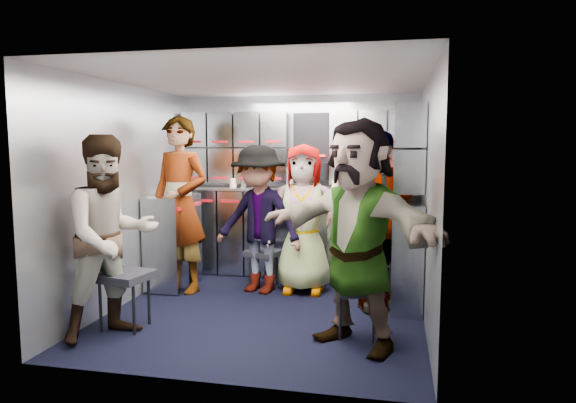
% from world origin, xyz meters
% --- Properties ---
extents(floor, '(3.00, 3.00, 0.00)m').
position_xyz_m(floor, '(0.00, 0.00, 0.00)').
color(floor, black).
rests_on(floor, ground).
extents(wall_back, '(2.80, 0.04, 2.10)m').
position_xyz_m(wall_back, '(0.00, 1.50, 1.05)').
color(wall_back, '#999EA7').
rests_on(wall_back, ground).
extents(wall_left, '(0.04, 3.00, 2.10)m').
position_xyz_m(wall_left, '(-1.40, 0.00, 1.05)').
color(wall_left, '#999EA7').
rests_on(wall_left, ground).
extents(wall_right, '(0.04, 3.00, 2.10)m').
position_xyz_m(wall_right, '(1.40, 0.00, 1.05)').
color(wall_right, '#999EA7').
rests_on(wall_right, ground).
extents(ceiling, '(2.80, 3.00, 0.02)m').
position_xyz_m(ceiling, '(0.00, 0.00, 2.10)').
color(ceiling, silver).
rests_on(ceiling, wall_back).
extents(cart_bank_back, '(2.68, 0.38, 0.99)m').
position_xyz_m(cart_bank_back, '(0.00, 1.29, 0.49)').
color(cart_bank_back, '#9298A1').
rests_on(cart_bank_back, ground).
extents(cart_bank_left, '(0.38, 0.76, 0.99)m').
position_xyz_m(cart_bank_left, '(-1.19, 0.56, 0.49)').
color(cart_bank_left, '#9298A1').
rests_on(cart_bank_left, ground).
extents(counter, '(2.68, 0.42, 0.03)m').
position_xyz_m(counter, '(0.00, 1.29, 1.01)').
color(counter, '#B6B9BE').
rests_on(counter, cart_bank_back).
extents(locker_bank_back, '(2.68, 0.28, 0.82)m').
position_xyz_m(locker_bank_back, '(0.00, 1.35, 1.49)').
color(locker_bank_back, '#9298A1').
rests_on(locker_bank_back, wall_back).
extents(locker_bank_right, '(0.28, 1.00, 0.82)m').
position_xyz_m(locker_bank_right, '(1.25, 0.70, 1.49)').
color(locker_bank_right, '#9298A1').
rests_on(locker_bank_right, wall_right).
extents(right_cabinet, '(0.28, 1.20, 1.00)m').
position_xyz_m(right_cabinet, '(1.25, 0.60, 0.50)').
color(right_cabinet, '#9298A1').
rests_on(right_cabinet, ground).
extents(coffee_niche, '(0.46, 0.16, 0.84)m').
position_xyz_m(coffee_niche, '(0.18, 1.41, 1.47)').
color(coffee_niche, black).
rests_on(coffee_niche, wall_back).
extents(red_latch_strip, '(2.60, 0.02, 0.03)m').
position_xyz_m(red_latch_strip, '(0.00, 1.09, 0.88)').
color(red_latch_strip, '#9E0D15').
rests_on(red_latch_strip, cart_bank_back).
extents(jump_seat_near_left, '(0.46, 0.44, 0.48)m').
position_xyz_m(jump_seat_near_left, '(-1.05, -0.70, 0.42)').
color(jump_seat_near_left, black).
rests_on(jump_seat_near_left, ground).
extents(jump_seat_mid_left, '(0.42, 0.41, 0.40)m').
position_xyz_m(jump_seat_mid_left, '(-0.24, 0.75, 0.35)').
color(jump_seat_mid_left, black).
rests_on(jump_seat_mid_left, ground).
extents(jump_seat_center, '(0.38, 0.36, 0.43)m').
position_xyz_m(jump_seat_center, '(0.21, 0.85, 0.38)').
color(jump_seat_center, black).
rests_on(jump_seat_center, ground).
extents(jump_seat_mid_right, '(0.47, 0.46, 0.44)m').
position_xyz_m(jump_seat_mid_right, '(0.96, 0.45, 0.39)').
color(jump_seat_mid_right, black).
rests_on(jump_seat_mid_right, ground).
extents(jump_seat_near_right, '(0.43, 0.41, 0.42)m').
position_xyz_m(jump_seat_near_right, '(0.86, -0.49, 0.37)').
color(jump_seat_near_right, black).
rests_on(jump_seat_near_right, ground).
extents(attendant_standing, '(0.75, 0.58, 1.82)m').
position_xyz_m(attendant_standing, '(-1.05, 0.44, 0.91)').
color(attendant_standing, black).
rests_on(attendant_standing, ground).
extents(attendant_arc_a, '(0.95, 0.99, 1.61)m').
position_xyz_m(attendant_arc_a, '(-1.05, -0.88, 0.80)').
color(attendant_arc_a, black).
rests_on(attendant_arc_a, ground).
extents(attendant_arc_b, '(1.10, 0.82, 1.52)m').
position_xyz_m(attendant_arc_b, '(-0.24, 0.57, 0.76)').
color(attendant_arc_b, black).
rests_on(attendant_arc_b, ground).
extents(attendant_arc_c, '(0.78, 0.54, 1.53)m').
position_xyz_m(attendant_arc_c, '(0.21, 0.67, 0.77)').
color(attendant_arc_c, black).
rests_on(attendant_arc_c, ground).
extents(attendant_arc_d, '(1.05, 0.81, 1.66)m').
position_xyz_m(attendant_arc_d, '(0.96, 0.27, 0.83)').
color(attendant_arc_d, black).
rests_on(attendant_arc_d, ground).
extents(attendant_arc_e, '(1.63, 1.28, 1.73)m').
position_xyz_m(attendant_arc_e, '(0.86, -0.67, 0.86)').
color(attendant_arc_e, black).
rests_on(attendant_arc_e, ground).
extents(bottle_left, '(0.06, 0.06, 0.25)m').
position_xyz_m(bottle_left, '(-0.61, 1.24, 1.16)').
color(bottle_left, white).
rests_on(bottle_left, counter).
extents(bottle_mid, '(0.07, 0.07, 0.24)m').
position_xyz_m(bottle_mid, '(-0.06, 1.24, 1.15)').
color(bottle_mid, white).
rests_on(bottle_mid, counter).
extents(bottle_right, '(0.06, 0.06, 0.28)m').
position_xyz_m(bottle_right, '(0.80, 1.24, 1.17)').
color(bottle_right, white).
rests_on(bottle_right, counter).
extents(cup_left, '(0.08, 0.08, 0.11)m').
position_xyz_m(cup_left, '(-0.73, 1.23, 1.08)').
color(cup_left, beige).
rests_on(cup_left, counter).
extents(cup_right, '(0.08, 0.08, 0.09)m').
position_xyz_m(cup_right, '(0.47, 1.23, 1.08)').
color(cup_right, beige).
rests_on(cup_right, counter).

